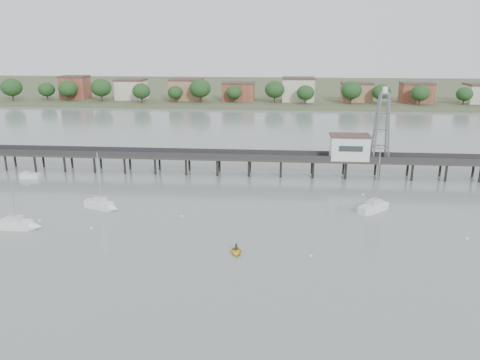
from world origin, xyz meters
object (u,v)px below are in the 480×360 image
object	(u,v)px
lattice_tower	(382,127)
sailboat_c	(378,206)
pier	(234,157)
sailboat_a	(21,225)
yellow_dinghy	(236,253)
sailboat_b	(104,206)
white_tender	(29,176)

from	to	relation	value
lattice_tower	sailboat_c	distance (m)	23.66
pier	lattice_tower	bearing A→B (deg)	0.00
sailboat_a	yellow_dinghy	bearing A→B (deg)	-9.55
sailboat_b	white_tender	distance (m)	29.06
sailboat_a	sailboat_c	distance (m)	59.67
lattice_tower	pier	bearing A→B (deg)	-180.00
sailboat_b	yellow_dinghy	bearing A→B (deg)	-12.55
sailboat_a	sailboat_b	bearing A→B (deg)	44.83
sailboat_b	sailboat_a	xyz separation A→B (m)	(-9.88, -9.80, -0.01)
white_tender	sailboat_b	bearing A→B (deg)	-39.50
pier	white_tender	xyz separation A→B (m)	(-43.84, -7.22, -3.30)
lattice_tower	sailboat_a	xyz separation A→B (m)	(-62.03, -34.53, -10.45)
sailboat_a	yellow_dinghy	distance (m)	35.34
sailboat_a	sailboat_c	bearing A→B (deg)	13.32
sailboat_a	white_tender	xyz separation A→B (m)	(-13.31, 27.32, -0.15)
lattice_tower	sailboat_b	bearing A→B (deg)	-154.63
lattice_tower	sailboat_c	xyz separation A→B (m)	(-3.95, -20.85, -10.45)
pier	sailboat_c	bearing A→B (deg)	-37.12
sailboat_a	yellow_dinghy	world-z (taller)	sailboat_a
white_tender	yellow_dinghy	distance (m)	58.50
sailboat_a	lattice_tower	bearing A→B (deg)	29.17
sailboat_a	white_tender	world-z (taller)	sailboat_a
lattice_tower	yellow_dinghy	world-z (taller)	lattice_tower
lattice_tower	sailboat_a	size ratio (longest dim) A/B	1.28
sailboat_b	sailboat_c	xyz separation A→B (m)	(48.20, 3.87, -0.01)
pier	sailboat_b	xyz separation A→B (m)	(-20.65, -24.73, -3.14)
lattice_tower	sailboat_a	bearing A→B (deg)	-150.90
lattice_tower	white_tender	xyz separation A→B (m)	(-75.34, -7.22, -10.60)
white_tender	sailboat_a	bearing A→B (deg)	-66.47
yellow_dinghy	sailboat_a	bearing A→B (deg)	160.21
sailboat_b	sailboat_a	world-z (taller)	sailboat_a
sailboat_a	sailboat_c	world-z (taller)	sailboat_a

